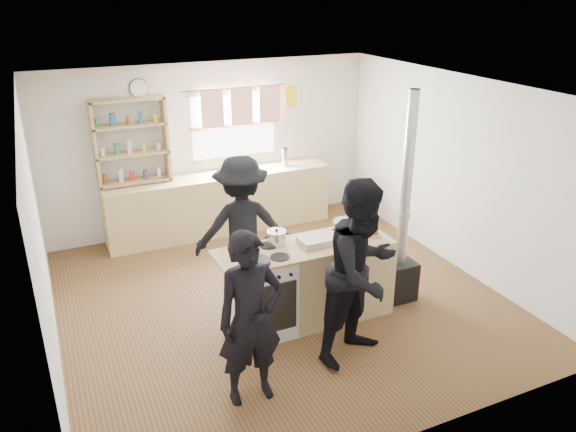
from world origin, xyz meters
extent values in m
cube|color=brown|center=(0.00, 0.00, -0.01)|extent=(5.00, 5.00, 0.01)
cube|color=tan|center=(0.00, 2.22, 0.45)|extent=(3.40, 0.55, 0.90)
cube|color=tan|center=(-1.20, 2.34, 0.94)|extent=(1.00, 0.28, 0.03)
cube|color=tan|center=(-1.20, 2.34, 1.33)|extent=(1.00, 0.28, 0.03)
cube|color=tan|center=(-1.20, 2.34, 1.74)|extent=(1.00, 0.28, 0.03)
cube|color=tan|center=(-1.20, 2.34, 2.08)|extent=(1.00, 0.28, 0.03)
cube|color=tan|center=(-1.68, 2.34, 1.50)|extent=(0.04, 0.28, 1.20)
cube|color=tan|center=(-0.72, 2.34, 1.50)|extent=(0.04, 0.28, 1.20)
cylinder|color=silver|center=(1.07, 2.22, 1.03)|extent=(0.10, 0.10, 0.27)
cube|color=silver|center=(-0.45, -0.55, 0.45)|extent=(0.60, 0.60, 0.90)
cube|color=tan|center=(0.45, -0.55, 0.45)|extent=(1.20, 0.60, 0.90)
cube|color=tan|center=(0.00, -0.55, 0.92)|extent=(1.84, 0.64, 0.03)
cylinder|color=black|center=(-0.56, -0.74, 0.96)|extent=(0.30, 0.30, 0.05)
cylinder|color=#316221|center=(-0.56, -0.74, 0.97)|extent=(0.23, 0.23, 0.02)
cube|color=silver|center=(0.16, -0.57, 0.97)|extent=(0.31, 0.27, 0.08)
cube|color=brown|center=(0.16, -0.57, 0.99)|extent=(0.27, 0.23, 0.02)
cylinder|color=silver|center=(-0.20, -0.39, 1.00)|extent=(0.21, 0.21, 0.14)
cylinder|color=silver|center=(-0.20, -0.39, 1.08)|extent=(0.21, 0.21, 0.01)
sphere|color=black|center=(-0.20, -0.39, 1.09)|extent=(0.03, 0.03, 0.03)
cylinder|color=silver|center=(0.55, -0.58, 1.03)|extent=(0.30, 0.30, 0.19)
cylinder|color=silver|center=(0.55, -0.58, 1.13)|extent=(0.31, 0.31, 0.01)
sphere|color=black|center=(0.55, -0.58, 1.14)|extent=(0.03, 0.03, 0.03)
cube|color=tan|center=(0.81, -0.59, 0.94)|extent=(0.34, 0.30, 0.02)
cube|color=olive|center=(0.81, -0.59, 1.00)|extent=(0.25, 0.19, 0.10)
cube|color=black|center=(1.31, -0.57, 0.24)|extent=(0.35, 0.35, 0.48)
cylinder|color=#ADADB2|center=(1.31, -0.57, 1.49)|extent=(0.12, 0.12, 2.02)
imported|color=black|center=(-0.93, -1.48, 0.82)|extent=(0.60, 0.40, 1.64)
imported|color=black|center=(0.30, -1.33, 0.94)|extent=(1.10, 0.98, 1.88)
imported|color=black|center=(-0.34, 0.33, 0.86)|extent=(1.21, 0.82, 1.73)
camera|label=1|loc=(-2.35, -5.40, 3.51)|focal=35.00mm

